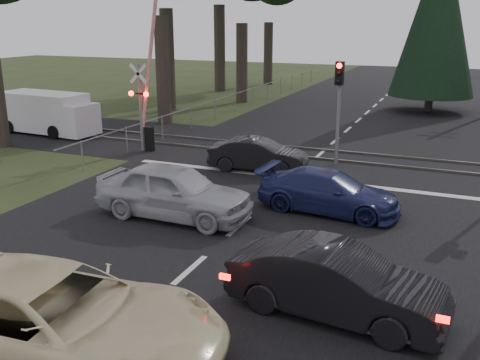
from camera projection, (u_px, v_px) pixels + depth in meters
The scene contains 16 objects.
ground at pixel (190, 270), 12.53m from camera, with size 120.00×120.00×0.00m, color #2A3417.
road at pixel (307, 166), 21.37m from camera, with size 14.00×100.00×0.01m, color black.
rail_corridor at pixel (319, 155), 23.13m from camera, with size 120.00×8.00×0.01m, color black.
stop_line at pixel (293, 178), 19.77m from camera, with size 13.00×0.35×0.00m, color silver.
rail_near at pixel (314, 158), 22.41m from camera, with size 120.00×0.12×0.10m, color #59544C.
rail_far at pixel (324, 150), 23.83m from camera, with size 120.00×0.12×0.10m, color #59544C.
crossing_signal at pixel (145, 105), 23.26m from camera, with size 1.62×0.38×6.96m.
traffic_signal_center at pixel (339, 95), 20.79m from camera, with size 0.32×0.48×4.10m.
conifer_tree at pixel (438, 13), 32.49m from camera, with size 5.20×5.20×11.00m.
fence_left at pixel (244, 108), 35.29m from camera, with size 0.10×36.00×1.20m, color slate, non-canonical shape.
cream_coupe at pixel (52, 320), 8.91m from camera, with size 2.77×6.01×1.67m, color beige.
dark_hatchback at pixel (337, 283), 10.44m from camera, with size 1.49×4.27×1.41m, color black.
silver_car at pixel (174, 191), 15.68m from camera, with size 1.89×4.70×1.60m, color #A8AAB0.
blue_sedan at pixel (329, 192), 16.19m from camera, with size 1.76×4.34×1.26m, color navy.
dark_car_far at pixel (258, 155), 20.60m from camera, with size 1.32×3.78×1.24m, color black.
white_van at pixel (50, 113), 27.21m from camera, with size 5.42×2.33×2.07m.
Camera 1 is at (5.47, -10.05, 5.64)m, focal length 40.00 mm.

